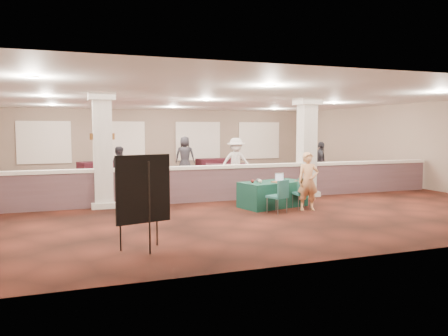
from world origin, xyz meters
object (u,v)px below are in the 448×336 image
object	(u,v)px
conf_chair_main	(303,191)
attendee_d	(185,156)
woman	(308,181)
attendee_b	(236,162)
attendee_c	(321,162)
far_table_front_right	(334,178)
far_table_front_center	(136,178)
attendee_a	(121,168)
far_table_front_left	(75,186)
easel_board	(143,190)
far_table_back_center	(226,172)
near_table	(273,194)
far_table_back_right	(216,166)
far_table_back_left	(100,170)
conf_chair_side	(279,194)

from	to	relation	value
conf_chair_main	attendee_d	size ratio (longest dim) A/B	0.46
woman	attendee_b	world-z (taller)	attendee_b
attendee_b	attendee_d	world-z (taller)	attendee_d
woman	attendee_c	bearing A→B (deg)	67.48
attendee_d	woman	bearing A→B (deg)	115.10
woman	far_table_front_right	bearing A→B (deg)	61.33
far_table_front_center	attendee_a	xyz separation A→B (m)	(-0.64, -0.68, 0.45)
far_table_front_left	attendee_d	bearing A→B (deg)	47.57
easel_board	attendee_b	bearing A→B (deg)	44.90
far_table_back_center	attendee_d	distance (m)	2.82
near_table	far_table_back_right	xyz separation A→B (m)	(1.45, 9.50, 0.02)
near_table	conf_chair_main	xyz separation A→B (m)	(0.61, -0.63, 0.16)
far_table_front_left	attendee_b	bearing A→B (deg)	12.01
conf_chair_main	far_table_back_center	xyz separation A→B (m)	(0.34, 7.17, -0.16)
far_table_front_left	attendee_c	world-z (taller)	attendee_c
far_table_front_center	attendee_d	world-z (taller)	attendee_d
far_table_back_left	far_table_back_right	size ratio (longest dim) A/B	1.00
near_table	easel_board	bearing A→B (deg)	-155.70
conf_chair_main	attendee_c	world-z (taller)	attendee_c
easel_board	attendee_d	bearing A→B (deg)	58.34
far_table_front_left	far_table_front_right	bearing A→B (deg)	-1.28
far_table_front_center	attendee_c	world-z (taller)	attendee_c
conf_chair_main	attendee_a	size ratio (longest dim) A/B	0.55
far_table_back_left	attendee_c	distance (m)	9.88
woman	far_table_front_left	xyz separation A→B (m)	(-5.95, 4.33, -0.41)
far_table_back_left	far_table_front_left	bearing A→B (deg)	-100.78
easel_board	far_table_front_left	bearing A→B (deg)	85.04
far_table_back_right	far_table_front_center	bearing A→B (deg)	-140.04
attendee_a	attendee_c	distance (m)	8.08
woman	attendee_a	distance (m)	7.31
far_table_front_right	far_table_back_center	world-z (taller)	far_table_back_center
conf_chair_main	far_table_front_center	bearing A→B (deg)	121.88
woman	far_table_back_center	world-z (taller)	woman
near_table	conf_chair_side	world-z (taller)	conf_chair_side
far_table_front_left	woman	bearing A→B (deg)	-36.05
easel_board	attendee_c	world-z (taller)	easel_board
far_table_front_right	attendee_c	xyz separation A→B (m)	(0.12, 1.20, 0.51)
near_table	attendee_d	size ratio (longest dim) A/B	1.00
woman	far_table_front_center	size ratio (longest dim) A/B	0.94
near_table	conf_chair_main	size ratio (longest dim) A/B	2.15
conf_chair_main	far_table_front_left	distance (m)	7.21
woman	far_table_back_center	xyz separation A→B (m)	(0.29, 7.36, -0.43)
easel_board	far_table_back_right	world-z (taller)	easel_board
far_table_front_left	far_table_back_center	distance (m)	6.93
far_table_back_right	easel_board	bearing A→B (deg)	-113.69
far_table_front_right	attendee_b	world-z (taller)	attendee_b
easel_board	woman	xyz separation A→B (m)	(4.86, 2.54, -0.32)
attendee_b	attendee_c	bearing A→B (deg)	3.98
conf_chair_main	far_table_front_left	bearing A→B (deg)	146.87
attendee_d	attendee_b	bearing A→B (deg)	122.77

